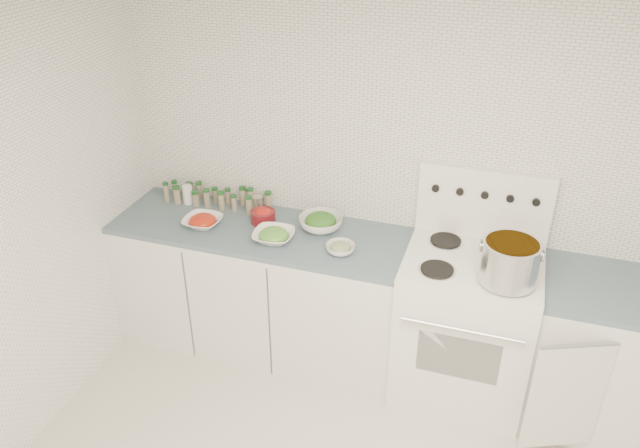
{
  "coord_description": "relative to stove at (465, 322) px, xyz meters",
  "views": [
    {
      "loc": [
        0.58,
        -1.87,
        2.82
      ],
      "look_at": [
        -0.41,
        1.14,
        1.03
      ],
      "focal_mm": 35.0,
      "sensor_mm": 36.0,
      "label": 1
    }
  ],
  "objects": [
    {
      "name": "salt_canister",
      "position": [
        -1.88,
        0.17,
        0.47
      ],
      "size": [
        0.08,
        0.08,
        0.13
      ],
      "primitive_type": "cylinder",
      "rotation": [
        0.0,
        0.0,
        -0.35
      ],
      "color": "white",
      "rests_on": "counter_left"
    },
    {
      "name": "stock_pot",
      "position": [
        0.18,
        -0.17,
        0.58
      ],
      "size": [
        0.32,
        0.3,
        0.23
      ],
      "rotation": [
        0.0,
        0.0,
        0.12
      ],
      "color": "silver",
      "rests_on": "stove"
    },
    {
      "name": "bowl_snowpea",
      "position": [
        -1.16,
        -0.1,
        0.44
      ],
      "size": [
        0.26,
        0.26,
        0.08
      ],
      "color": "white",
      "rests_on": "counter_left"
    },
    {
      "name": "bowl_zucchini",
      "position": [
        -0.75,
        -0.11,
        0.43
      ],
      "size": [
        0.2,
        0.2,
        0.07
      ],
      "color": "white",
      "rests_on": "counter_left"
    },
    {
      "name": "counter_right",
      "position": [
        0.82,
        0.0,
        -0.05
      ],
      "size": [
        0.89,
        0.78,
        0.9
      ],
      "color": "white",
      "rests_on": "ground"
    },
    {
      "name": "tin_can",
      "position": [
        -1.41,
        0.23,
        0.45
      ],
      "size": [
        0.09,
        0.09,
        0.1
      ],
      "primitive_type": "cylinder",
      "rotation": [
        0.0,
        0.0,
        0.3
      ],
      "color": "#B4B099",
      "rests_on": "counter_left"
    },
    {
      "name": "room_walls",
      "position": [
        -0.48,
        -1.19,
        1.06
      ],
      "size": [
        3.54,
        3.04,
        2.52
      ],
      "color": "white",
      "rests_on": "ground"
    },
    {
      "name": "counter_left",
      "position": [
        -1.3,
        0.0,
        -0.05
      ],
      "size": [
        1.85,
        0.62,
        0.9
      ],
      "color": "white",
      "rests_on": "ground"
    },
    {
      "name": "bowl_pepper",
      "position": [
        -1.31,
        0.09,
        0.45
      ],
      "size": [
        0.16,
        0.16,
        0.1
      ],
      "color": "maroon",
      "rests_on": "counter_left"
    },
    {
      "name": "bowl_broccoli",
      "position": [
        -0.94,
        0.11,
        0.45
      ],
      "size": [
        0.31,
        0.31,
        0.11
      ],
      "color": "white",
      "rests_on": "counter_left"
    },
    {
      "name": "spice_cluster",
      "position": [
        -1.7,
        0.21,
        0.46
      ],
      "size": [
        0.73,
        0.16,
        0.14
      ],
      "color": "gray",
      "rests_on": "counter_left"
    },
    {
      "name": "bowl_tomato",
      "position": [
        -1.65,
        -0.08,
        0.44
      ],
      "size": [
        0.23,
        0.23,
        0.08
      ],
      "color": "white",
      "rests_on": "counter_left"
    },
    {
      "name": "stove",
      "position": [
        0.0,
        0.0,
        0.0
      ],
      "size": [
        0.76,
        0.7,
        1.36
      ],
      "color": "white",
      "rests_on": "ground"
    }
  ]
}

